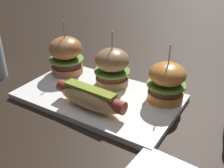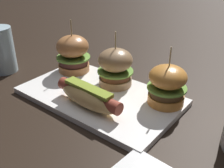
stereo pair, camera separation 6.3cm
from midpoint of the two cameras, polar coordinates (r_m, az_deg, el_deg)
The scene contains 7 objects.
ground_plane at distance 0.68m, azimuth 0.07°, elevation -3.14°, with size 3.00×3.00×0.00m, color black.
platter_main at distance 0.67m, azimuth 0.07°, elevation -2.63°, with size 0.39×0.23×0.01m, color white.
hot_dog at distance 0.61m, azimuth -2.01°, elevation -2.66°, with size 0.18×0.06×0.05m.
slider_left at distance 0.77m, azimuth -5.89°, elevation 6.42°, with size 0.10×0.10×0.15m.
slider_center at distance 0.69m, azimuth 3.26°, elevation 3.58°, with size 0.09×0.09×0.14m.
slider_right at distance 0.63m, azimuth 14.35°, elevation -0.23°, with size 0.09×0.09×0.14m.
water_glass at distance 0.85m, azimuth -20.32°, elevation 6.67°, with size 0.08×0.08×0.13m, color silver.
Camera 2 is at (0.38, -0.44, 0.35)m, focal length 43.49 mm.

